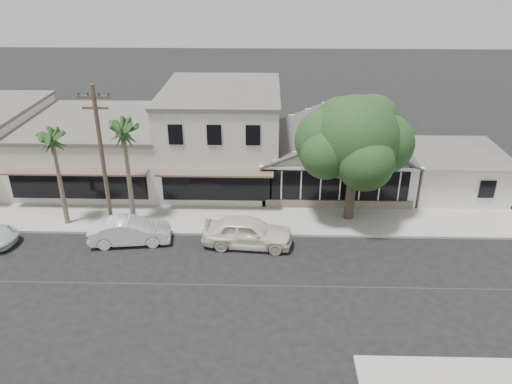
{
  "coord_description": "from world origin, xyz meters",
  "views": [
    {
      "loc": [
        0.37,
        -20.74,
        15.23
      ],
      "look_at": [
        -0.34,
        6.0,
        2.4
      ],
      "focal_mm": 35.0,
      "sensor_mm": 36.0,
      "label": 1
    }
  ],
  "objects_px": {
    "car_1": "(130,231)",
    "shade_tree": "(354,140)",
    "utility_pole": "(102,158)",
    "car_0": "(248,232)"
  },
  "relations": [
    {
      "from": "utility_pole",
      "to": "car_0",
      "type": "distance_m",
      "value": 9.2
    },
    {
      "from": "car_0",
      "to": "shade_tree",
      "type": "distance_m",
      "value": 8.31
    },
    {
      "from": "car_0",
      "to": "car_1",
      "type": "distance_m",
      "value": 6.8
    },
    {
      "from": "utility_pole",
      "to": "car_1",
      "type": "relative_size",
      "value": 1.95
    },
    {
      "from": "utility_pole",
      "to": "car_0",
      "type": "xyz_separation_m",
      "value": [
        8.23,
        -1.29,
        -3.91
      ]
    },
    {
      "from": "car_1",
      "to": "shade_tree",
      "type": "distance_m",
      "value": 14.13
    },
    {
      "from": "car_0",
      "to": "car_1",
      "type": "relative_size",
      "value": 1.12
    },
    {
      "from": "shade_tree",
      "to": "car_0",
      "type": "bearing_deg",
      "value": -150.92
    },
    {
      "from": "car_0",
      "to": "shade_tree",
      "type": "xyz_separation_m",
      "value": [
        6.17,
        3.43,
        4.38
      ]
    },
    {
      "from": "car_1",
      "to": "shade_tree",
      "type": "height_order",
      "value": "shade_tree"
    }
  ]
}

